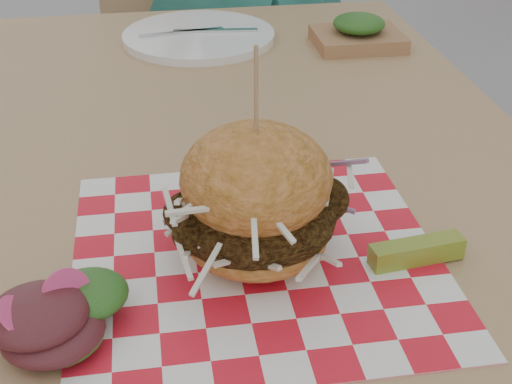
% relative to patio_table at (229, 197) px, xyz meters
% --- Properties ---
extents(patio_table, '(0.80, 1.20, 0.75)m').
position_rel_patio_table_xyz_m(patio_table, '(0.00, 0.00, 0.00)').
color(patio_table, tan).
rests_on(patio_table, ground).
extents(patio_chair, '(0.54, 0.54, 0.95)m').
position_rel_patio_table_xyz_m(patio_chair, '(0.03, 0.92, -0.12)').
color(patio_chair, tan).
rests_on(patio_chair, ground).
extents(paper_liner, '(0.36, 0.36, 0.00)m').
position_rel_patio_table_xyz_m(paper_liner, '(-0.00, -0.25, 0.08)').
color(paper_liner, red).
rests_on(paper_liner, patio_table).
extents(sandwich, '(0.19, 0.19, 0.22)m').
position_rel_patio_table_xyz_m(sandwich, '(-0.00, -0.25, 0.14)').
color(sandwich, '#CC7E39').
rests_on(sandwich, paper_liner).
extents(pickle_spear, '(0.10, 0.03, 0.02)m').
position_rel_patio_table_xyz_m(pickle_spear, '(0.15, -0.28, 0.09)').
color(pickle_spear, olive).
rests_on(pickle_spear, paper_liner).
extents(side_salad, '(0.13, 0.14, 0.05)m').
position_rel_patio_table_xyz_m(side_salad, '(-0.19, -0.34, 0.09)').
color(side_salad, '#3F1419').
rests_on(side_salad, patio_table).
extents(place_setting, '(0.27, 0.27, 0.02)m').
position_rel_patio_table_xyz_m(place_setting, '(0.00, 0.41, 0.09)').
color(place_setting, white).
rests_on(place_setting, patio_table).
extents(kraft_tray, '(0.15, 0.12, 0.06)m').
position_rel_patio_table_xyz_m(kraft_tray, '(0.27, 0.34, 0.10)').
color(kraft_tray, '#986C45').
rests_on(kraft_tray, patio_table).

